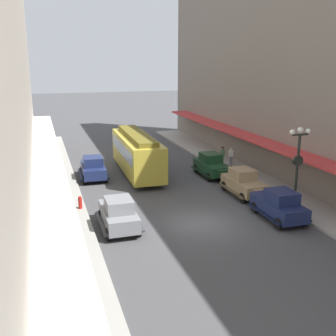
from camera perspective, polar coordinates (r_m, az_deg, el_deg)
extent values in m
plane|color=#424244|center=(23.72, 4.46, -7.80)|extent=(200.00, 200.00, 0.00)
cube|color=#99968E|center=(22.18, -14.08, -9.70)|extent=(3.00, 60.00, 0.15)
cube|color=#99968E|center=(27.26, 19.30, -5.38)|extent=(3.00, 60.00, 0.15)
cube|color=white|center=(21.13, -16.20, -2.60)|extent=(1.80, 54.00, 0.16)
cube|color=#BF3333|center=(26.80, 20.86, 0.68)|extent=(1.80, 54.00, 0.16)
cube|color=#19234C|center=(32.64, -10.51, -0.23)|extent=(1.85, 3.96, 0.80)
cube|color=#19234C|center=(32.21, -10.53, 0.94)|extent=(1.50, 1.75, 0.70)
cube|color=#8C9EA8|center=(32.21, -10.53, 0.94)|extent=(1.43, 1.72, 0.42)
cube|color=#19234C|center=(34.68, -10.84, 0.74)|extent=(0.95, 0.40, 0.52)
cube|color=black|center=(32.66, -12.14, -0.89)|extent=(0.37, 3.52, 0.12)
cube|color=black|center=(32.81, -8.83, -0.65)|extent=(0.37, 3.52, 0.12)
cylinder|color=black|center=(34.00, -12.05, -0.39)|extent=(0.25, 0.69, 0.68)
cylinder|color=black|center=(34.13, -9.34, -0.20)|extent=(0.25, 0.69, 0.68)
cylinder|color=black|center=(31.38, -11.71, -1.67)|extent=(0.25, 0.69, 0.68)
cylinder|color=black|center=(31.51, -8.78, -1.46)|extent=(0.25, 0.69, 0.68)
cube|color=#997F5B|center=(28.67, 10.64, -2.37)|extent=(1.75, 3.92, 0.80)
cube|color=#997F5B|center=(28.67, 10.47, -0.80)|extent=(1.46, 1.72, 0.70)
cube|color=#8C9EA8|center=(28.67, 10.47, -0.80)|extent=(1.39, 1.68, 0.42)
cube|color=#997F5B|center=(26.91, 12.83, -3.54)|extent=(0.94, 0.37, 0.52)
cube|color=#4C3F2D|center=(29.22, 12.24, -2.78)|extent=(0.28, 3.51, 0.12)
cube|color=#4C3F2D|center=(28.33, 8.92, -3.18)|extent=(0.28, 3.51, 0.12)
cylinder|color=black|center=(28.07, 13.39, -3.76)|extent=(0.23, 0.68, 0.68)
cylinder|color=black|center=(27.28, 10.49, -4.15)|extent=(0.23, 0.68, 0.68)
cylinder|color=black|center=(30.30, 10.70, -2.22)|extent=(0.23, 0.68, 0.68)
cylinder|color=black|center=(29.57, 7.96, -2.53)|extent=(0.23, 0.68, 0.68)
cube|color=#193D23|center=(33.04, 6.17, 0.12)|extent=(1.74, 3.92, 0.80)
cube|color=#193D23|center=(33.08, 6.03, 1.48)|extent=(1.46, 1.71, 0.70)
cube|color=#8C9EA8|center=(33.08, 6.03, 1.48)|extent=(1.39, 1.68, 0.42)
cube|color=#193D23|center=(31.17, 7.78, -0.74)|extent=(0.94, 0.37, 0.52)
cube|color=black|center=(33.51, 7.63, -0.28)|extent=(0.28, 3.51, 0.12)
cube|color=black|center=(32.75, 4.64, -0.55)|extent=(0.28, 3.51, 0.12)
cylinder|color=black|center=(32.30, 8.45, -1.04)|extent=(0.23, 0.68, 0.68)
cylinder|color=black|center=(31.62, 5.83, -1.30)|extent=(0.23, 0.68, 0.68)
cylinder|color=black|center=(34.67, 6.44, 0.14)|extent=(0.23, 0.68, 0.68)
cylinder|color=black|center=(34.04, 3.97, -0.08)|extent=(0.23, 0.68, 0.68)
cube|color=#19234C|center=(24.89, 15.32, -5.36)|extent=(1.74, 3.92, 0.80)
cube|color=#19234C|center=(24.45, 15.75, -3.90)|extent=(1.46, 1.71, 0.70)
cube|color=#8C9EA8|center=(24.45, 15.75, -3.90)|extent=(1.38, 1.68, 0.42)
cube|color=#19234C|center=(26.58, 12.89, -3.78)|extent=(0.94, 0.37, 0.52)
cube|color=black|center=(24.52, 13.37, -6.34)|extent=(0.27, 3.51, 0.12)
cube|color=black|center=(25.50, 17.08, -5.77)|extent=(0.27, 3.51, 0.12)
cylinder|color=black|center=(25.72, 12.11, -5.44)|extent=(0.23, 0.68, 0.68)
cylinder|color=black|center=(26.52, 15.17, -5.00)|extent=(0.23, 0.68, 0.68)
cylinder|color=black|center=(23.55, 15.34, -7.59)|extent=(0.23, 0.68, 0.68)
cylinder|color=black|center=(24.42, 18.57, -7.03)|extent=(0.23, 0.68, 0.68)
cube|color=slate|center=(22.89, -6.98, -6.73)|extent=(1.74, 3.92, 0.80)
cube|color=slate|center=(22.40, -6.92, -5.18)|extent=(1.46, 1.72, 0.70)
cube|color=#8C9EA8|center=(22.40, -6.92, -5.18)|extent=(1.39, 1.68, 0.42)
cube|color=slate|center=(24.84, -7.87, -4.87)|extent=(0.94, 0.37, 0.52)
cube|color=#393A3D|center=(22.89, -9.31, -7.70)|extent=(0.28, 3.51, 0.12)
cube|color=#393A3D|center=(23.18, -4.63, -7.24)|extent=(0.28, 3.51, 0.12)
cylinder|color=black|center=(24.19, -9.43, -6.63)|extent=(0.23, 0.68, 0.68)
cylinder|color=black|center=(24.42, -5.65, -6.28)|extent=(0.23, 0.68, 0.68)
cylinder|color=black|center=(21.69, -8.41, -9.20)|extent=(0.23, 0.68, 0.68)
cylinder|color=black|center=(21.95, -4.20, -8.77)|extent=(0.23, 0.68, 0.68)
cube|color=gold|center=(33.18, -4.39, 2.03)|extent=(2.74, 9.66, 2.70)
cube|color=brown|center=(32.87, -4.44, 4.63)|extent=(1.71, 8.67, 0.36)
cube|color=#8C9EA8|center=(33.07, -4.41, 2.82)|extent=(2.74, 8.89, 0.95)
cube|color=black|center=(30.86, -3.22, -1.93)|extent=(2.03, 1.25, 0.40)
cube|color=black|center=(36.29, -5.29, 0.62)|extent=(2.03, 1.25, 0.40)
cube|color=black|center=(26.60, 17.33, -4.97)|extent=(0.44, 0.44, 0.50)
cylinder|color=black|center=(25.92, 17.73, -0.08)|extent=(0.16, 0.16, 4.20)
cube|color=black|center=(25.48, 18.11, 4.49)|extent=(1.10, 0.10, 0.10)
sphere|color=white|center=(25.14, 17.11, 4.85)|extent=(0.32, 0.32, 0.32)
sphere|color=white|center=(25.77, 19.14, 4.92)|extent=(0.32, 0.32, 0.32)
sphere|color=white|center=(25.43, 18.16, 5.11)|extent=(0.36, 0.36, 0.36)
cylinder|color=black|center=(25.80, 17.82, 1.00)|extent=(0.64, 0.18, 0.64)
cylinder|color=silver|center=(25.88, 17.69, 1.05)|extent=(0.56, 0.02, 0.56)
cylinder|color=#B21E19|center=(25.98, -12.27, -4.86)|extent=(0.24, 0.24, 0.70)
sphere|color=#B21E19|center=(25.86, -12.31, -4.09)|extent=(0.20, 0.20, 0.20)
cylinder|color=#4C4238|center=(21.73, -13.18, -8.72)|extent=(0.24, 0.24, 0.85)
cube|color=#4C724C|center=(21.47, -13.29, -7.00)|extent=(0.36, 0.22, 0.56)
sphere|color=#9E7051|center=(21.32, -13.36, -6.00)|extent=(0.22, 0.22, 0.22)
cylinder|color=black|center=(21.28, -13.38, -5.70)|extent=(0.28, 0.28, 0.04)
cylinder|color=slate|center=(35.91, 7.65, 1.01)|extent=(0.24, 0.24, 0.85)
cube|color=#4C724C|center=(35.75, 7.69, 2.11)|extent=(0.36, 0.22, 0.56)
sphere|color=brown|center=(35.66, 7.71, 2.74)|extent=(0.22, 0.22, 0.22)
cylinder|color=black|center=(35.64, 7.72, 2.92)|extent=(0.28, 0.28, 0.04)
cylinder|color=slate|center=(35.77, 8.84, 0.91)|extent=(0.24, 0.24, 0.85)
cube|color=white|center=(35.61, 8.88, 2.01)|extent=(0.36, 0.22, 0.56)
sphere|color=beige|center=(35.52, 8.91, 2.64)|extent=(0.22, 0.22, 0.22)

